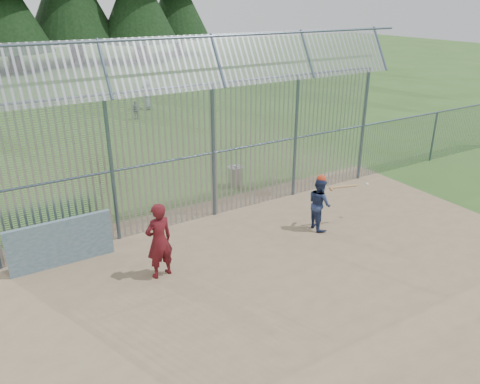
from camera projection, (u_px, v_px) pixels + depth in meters
ground at (282, 267)px, 11.63m from camera, size 120.00×120.00×0.00m
dirt_infield at (294, 276)px, 11.23m from camera, size 14.00×10.00×0.02m
dugout_wall at (61, 243)px, 11.48m from camera, size 2.50×0.12×1.20m
batter at (319, 204)px, 13.25m from camera, size 0.70×0.84×1.53m
onlooker at (159, 241)px, 10.88m from camera, size 0.74×0.55×1.88m
bg_kid_standing at (147, 94)px, 27.51m from camera, size 1.00×0.99×1.75m
bg_kid_seated at (136, 110)px, 25.32m from camera, size 0.62×0.30×1.03m
batting_gear at (327, 181)px, 13.06m from camera, size 1.80×0.43×0.59m
trash_can at (235, 177)px, 16.38m from camera, size 0.56×0.56×0.82m
backstop_fence at (266, 133)px, 14.29m from camera, size 20.09×0.81×5.30m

